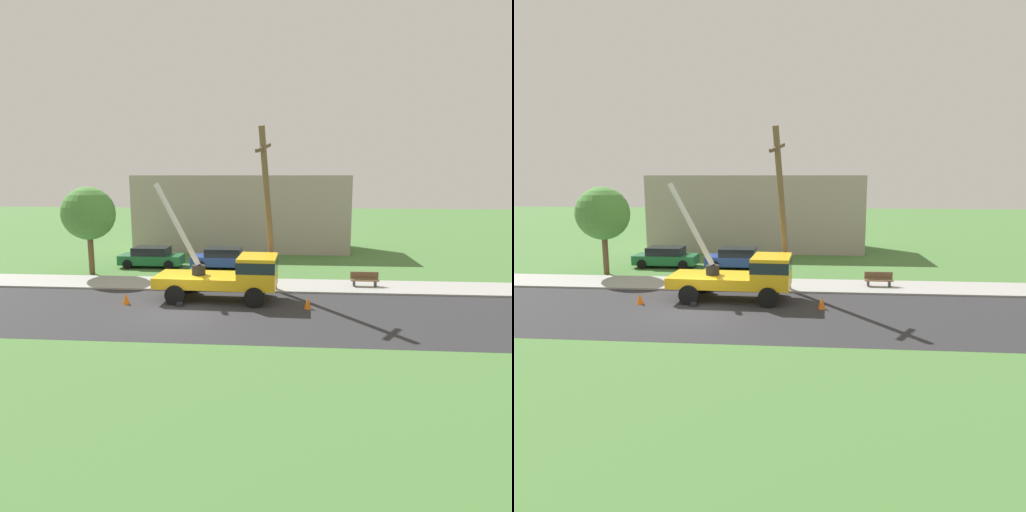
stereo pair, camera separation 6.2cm
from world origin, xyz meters
The scene contains 12 objects.
ground_plane centered at (0.00, 12.00, 0.00)m, with size 120.00×120.00×0.00m, color #477538.
road_asphalt centered at (0.00, 0.00, 0.00)m, with size 80.00×7.93×0.01m, color #2B2B2D.
sidewalk_strip centered at (0.00, 5.52, 0.05)m, with size 80.00×3.11×0.10m, color #9E9E99.
utility_truck centered at (2.26, 2.35, 1.41)m, with size 6.76×3.21×5.98m.
leaning_utility_pole centered at (4.00, 3.60, 4.55)m, with size 1.10×2.76×8.84m.
traffic_cone_ahead centered at (6.07, 1.07, 0.28)m, with size 0.36×0.36×0.56m, color orange.
traffic_cone_behind centered at (-2.98, 1.18, 0.28)m, with size 0.36×0.36×0.56m, color orange.
parked_sedan_green centered at (-4.59, 10.59, 0.71)m, with size 4.41×2.04×1.42m.
parked_sedan_blue centered at (0.55, 10.49, 0.71)m, with size 4.42×2.05×1.42m.
park_bench centered at (9.45, 5.58, 0.46)m, with size 1.60×0.45×0.90m.
roadside_tree_near centered at (-7.76, 7.90, 3.95)m, with size 3.40×3.40×5.68m.
lowrise_building_backdrop centered at (0.98, 19.23, 3.20)m, with size 18.00×6.00×6.40m, color #A5998C.
Camera 2 is at (5.31, -20.09, 6.30)m, focal length 31.68 mm.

